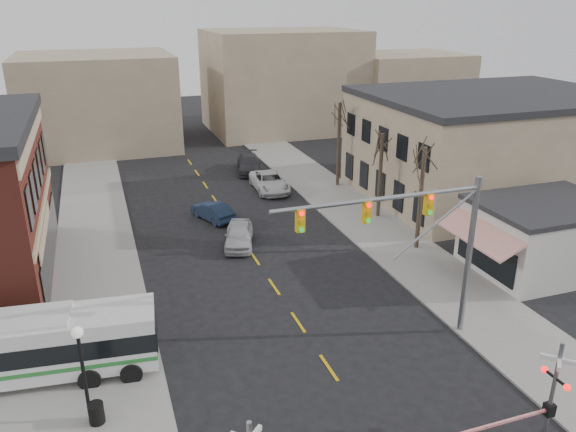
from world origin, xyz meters
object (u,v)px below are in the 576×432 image
at_px(traffic_signal_mast, 421,231).
at_px(pedestrian_near, 137,349).
at_px(trash_bin, 96,413).
at_px(car_a, 239,235).
at_px(car_b, 213,211).
at_px(transit_bus, 18,348).
at_px(street_lamp, 81,354).
at_px(rr_crossing_east, 544,393).
at_px(car_c, 270,182).
at_px(car_d, 249,164).
at_px(pedestrian_far, 95,336).

xyz_separation_m(traffic_signal_mast, pedestrian_near, (-12.60, 2.17, -4.78)).
bearing_deg(traffic_signal_mast, trash_bin, -175.88).
height_order(car_a, car_b, car_a).
relative_size(transit_bus, street_lamp, 2.79).
bearing_deg(rr_crossing_east, traffic_signal_mast, 99.25).
height_order(car_c, car_d, car_c).
bearing_deg(traffic_signal_mast, transit_bus, 170.79).
bearing_deg(car_b, traffic_signal_mast, 85.45).
bearing_deg(car_c, car_b, -137.02).
distance_m(street_lamp, pedestrian_near, 4.20).
relative_size(car_c, car_d, 1.05).
bearing_deg(car_d, rr_crossing_east, -76.24).
bearing_deg(pedestrian_near, car_a, -30.29).
distance_m(transit_bus, street_lamp, 4.71).
distance_m(car_d, pedestrian_near, 30.82).
xyz_separation_m(street_lamp, pedestrian_far, (0.37, 4.53, -2.05)).
relative_size(rr_crossing_east, pedestrian_near, 3.34).
relative_size(street_lamp, pedestrian_near, 2.48).
relative_size(transit_bus, pedestrian_near, 6.92).
bearing_deg(car_d, pedestrian_far, -106.46).
height_order(car_b, pedestrian_near, pedestrian_near).
bearing_deg(traffic_signal_mast, rr_crossing_east, -80.75).
bearing_deg(car_a, trash_bin, -105.47).
bearing_deg(car_b, car_d, -138.95).
distance_m(traffic_signal_mast, pedestrian_near, 13.65).
bearing_deg(transit_bus, pedestrian_near, -7.74).
height_order(car_d, pedestrian_near, pedestrian_near).
bearing_deg(street_lamp, traffic_signal_mast, 3.07).
xyz_separation_m(car_b, pedestrian_near, (-6.93, -16.71, 0.28)).
bearing_deg(pedestrian_near, traffic_signal_mast, -96.57).
bearing_deg(pedestrian_far, street_lamp, -156.13).
xyz_separation_m(car_a, pedestrian_near, (-7.62, -11.51, 0.20)).
xyz_separation_m(trash_bin, car_d, (14.68, 31.22, 0.23)).
bearing_deg(transit_bus, car_c, 50.17).
height_order(rr_crossing_east, car_a, rr_crossing_east).
bearing_deg(car_a, rr_crossing_east, -56.32).
height_order(trash_bin, car_d, car_d).
height_order(car_c, pedestrian_far, pedestrian_far).
distance_m(car_c, pedestrian_far, 25.09).
xyz_separation_m(rr_crossing_east, street_lamp, (-15.82, 6.27, 1.13)).
height_order(traffic_signal_mast, car_d, traffic_signal_mast).
bearing_deg(trash_bin, rr_crossing_east, -21.12).
xyz_separation_m(transit_bus, car_d, (17.60, 27.36, -0.89)).
relative_size(street_lamp, trash_bin, 4.86).
height_order(transit_bus, traffic_signal_mast, traffic_signal_mast).
relative_size(transit_bus, traffic_signal_mast, 1.17).
relative_size(car_b, pedestrian_near, 2.46).
bearing_deg(rr_crossing_east, car_c, 91.40).
bearing_deg(traffic_signal_mast, car_c, 89.08).
height_order(traffic_signal_mast, street_lamp, traffic_signal_mast).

